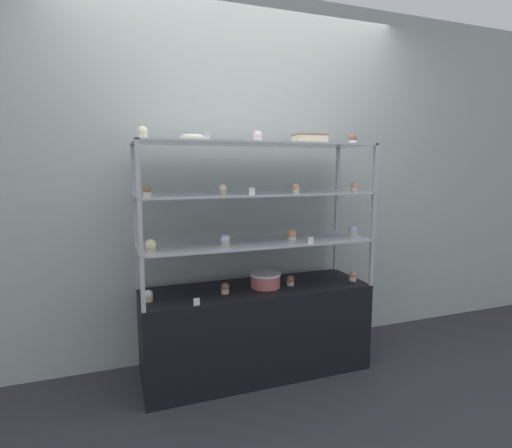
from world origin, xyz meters
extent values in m
plane|color=#2D2D33|center=(0.00, 0.00, 0.00)|extent=(20.00, 20.00, 0.00)
cube|color=#A8B2AD|center=(0.00, 0.39, 1.30)|extent=(8.00, 0.05, 2.60)
cube|color=black|center=(0.00, 0.00, 0.30)|extent=(1.51, 0.48, 0.59)
cube|color=#B7B7BC|center=(-0.74, 0.23, 0.75)|extent=(0.02, 0.02, 0.31)
cube|color=#B7B7BC|center=(0.74, 0.23, 0.75)|extent=(0.02, 0.02, 0.31)
cube|color=#B7B7BC|center=(-0.74, -0.23, 0.75)|extent=(0.02, 0.02, 0.31)
cube|color=#B7B7BC|center=(0.74, -0.23, 0.75)|extent=(0.02, 0.02, 0.31)
cube|color=#B7BCC6|center=(0.00, 0.00, 0.90)|extent=(1.51, 0.48, 0.01)
cube|color=#B7B7BC|center=(-0.74, 0.23, 1.07)|extent=(0.02, 0.02, 0.31)
cube|color=#B7B7BC|center=(0.74, 0.23, 1.07)|extent=(0.02, 0.02, 0.31)
cube|color=#B7B7BC|center=(-0.74, -0.23, 1.07)|extent=(0.02, 0.02, 0.31)
cube|color=#B7B7BC|center=(0.74, -0.23, 1.07)|extent=(0.02, 0.02, 0.31)
cube|color=#B7BCC6|center=(0.00, 0.00, 1.22)|extent=(1.51, 0.48, 0.01)
cube|color=#B7B7BC|center=(-0.74, 0.23, 1.38)|extent=(0.02, 0.02, 0.31)
cube|color=#B7B7BC|center=(0.74, 0.23, 1.38)|extent=(0.02, 0.02, 0.31)
cube|color=#B7B7BC|center=(-0.74, -0.23, 1.38)|extent=(0.02, 0.02, 0.31)
cube|color=#B7B7BC|center=(0.74, -0.23, 1.38)|extent=(0.02, 0.02, 0.31)
cube|color=#B7BCC6|center=(0.00, 0.00, 1.53)|extent=(1.51, 0.48, 0.01)
cylinder|color=#C66660|center=(0.06, -0.02, 0.64)|extent=(0.20, 0.20, 0.08)
cylinder|color=white|center=(0.06, -0.02, 0.68)|extent=(0.20, 0.20, 0.01)
cube|color=beige|center=(0.40, 0.03, 1.57)|extent=(0.21, 0.13, 0.06)
cube|color=#8C5B42|center=(0.40, 0.03, 1.60)|extent=(0.22, 0.13, 0.01)
cylinder|color=#CCB28C|center=(-0.70, -0.05, 0.61)|extent=(0.05, 0.05, 0.03)
sphere|color=white|center=(-0.70, -0.05, 0.64)|extent=(0.05, 0.05, 0.05)
cylinder|color=#CCB28C|center=(-0.23, -0.06, 0.61)|extent=(0.05, 0.05, 0.03)
sphere|color=#8C5B42|center=(-0.23, -0.06, 0.64)|extent=(0.05, 0.05, 0.05)
cylinder|color=#CCB28C|center=(0.23, -0.04, 0.61)|extent=(0.05, 0.05, 0.03)
sphere|color=#8C5B42|center=(0.23, -0.04, 0.64)|extent=(0.05, 0.05, 0.05)
cylinder|color=beige|center=(0.69, -0.09, 0.61)|extent=(0.05, 0.05, 0.03)
sphere|color=#E5996B|center=(0.69, -0.09, 0.64)|extent=(0.05, 0.05, 0.05)
cube|color=white|center=(-0.44, -0.22, 0.62)|extent=(0.04, 0.00, 0.04)
cylinder|color=#CCB28C|center=(-0.68, -0.10, 0.92)|extent=(0.06, 0.06, 0.02)
sphere|color=#F4EAB2|center=(-0.68, -0.10, 0.95)|extent=(0.06, 0.06, 0.06)
cylinder|color=#CCB28C|center=(-0.24, -0.10, 0.92)|extent=(0.06, 0.06, 0.02)
sphere|color=silver|center=(-0.24, -0.10, 0.95)|extent=(0.06, 0.06, 0.06)
cylinder|color=white|center=(0.23, -0.05, 0.92)|extent=(0.06, 0.06, 0.02)
sphere|color=#E5996B|center=(0.23, -0.05, 0.95)|extent=(0.06, 0.06, 0.06)
cylinder|color=beige|center=(0.70, -0.06, 0.92)|extent=(0.06, 0.06, 0.02)
sphere|color=silver|center=(0.70, -0.06, 0.95)|extent=(0.06, 0.06, 0.06)
cube|color=white|center=(0.28, -0.22, 0.93)|extent=(0.04, 0.00, 0.04)
cylinder|color=beige|center=(-0.69, -0.09, 1.23)|extent=(0.04, 0.04, 0.02)
sphere|color=#8C5B42|center=(-0.69, -0.09, 1.26)|extent=(0.05, 0.05, 0.05)
cylinder|color=#CCB28C|center=(-0.24, -0.06, 1.23)|extent=(0.04, 0.04, 0.02)
sphere|color=#F4EAB2|center=(-0.24, -0.06, 1.26)|extent=(0.05, 0.05, 0.05)
cylinder|color=beige|center=(0.23, -0.11, 1.23)|extent=(0.04, 0.04, 0.02)
sphere|color=#E5996B|center=(0.23, -0.11, 1.26)|extent=(0.05, 0.05, 0.05)
cylinder|color=beige|center=(0.69, -0.07, 1.23)|extent=(0.04, 0.04, 0.02)
sphere|color=#E5996B|center=(0.69, -0.07, 1.26)|extent=(0.05, 0.05, 0.05)
cube|color=white|center=(-0.11, -0.22, 1.24)|extent=(0.04, 0.00, 0.04)
cylinder|color=beige|center=(-0.70, -0.08, 1.55)|extent=(0.05, 0.05, 0.03)
sphere|color=#F4EAB2|center=(-0.70, -0.08, 1.58)|extent=(0.06, 0.06, 0.06)
cylinder|color=white|center=(-0.01, -0.05, 1.55)|extent=(0.05, 0.05, 0.03)
sphere|color=silver|center=(-0.01, -0.05, 1.58)|extent=(0.06, 0.06, 0.06)
cylinder|color=white|center=(0.68, -0.05, 1.55)|extent=(0.05, 0.05, 0.03)
sphere|color=#8C5B42|center=(0.68, -0.05, 1.58)|extent=(0.06, 0.06, 0.06)
cube|color=white|center=(-0.37, -0.22, 1.56)|extent=(0.04, 0.00, 0.04)
torus|color=#EFE5CC|center=(-0.41, 0.00, 1.56)|extent=(0.14, 0.14, 0.04)
camera|label=1|loc=(-0.88, -2.41, 1.38)|focal=28.00mm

